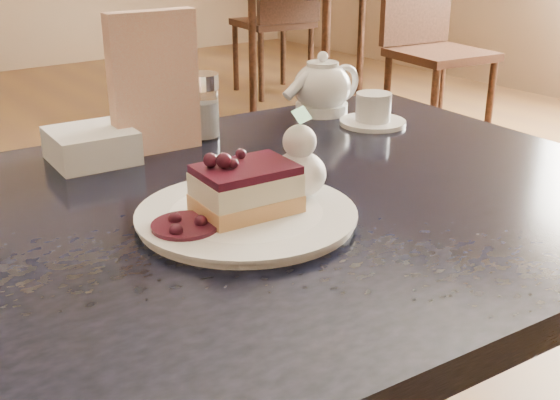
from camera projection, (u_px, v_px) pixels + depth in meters
main_table at (229, 262)px, 0.95m from camera, size 1.27×0.90×0.76m
dessert_plate at (246, 216)px, 0.87m from camera, size 0.27×0.27×0.01m
cheesecake_slice at (246, 189)px, 0.86m from camera, size 0.13×0.09×0.06m
whipped_cream at (299, 174)px, 0.91m from camera, size 0.07×0.07×0.06m
berry_sauce at (185, 226)px, 0.82m from camera, size 0.08×0.08×0.01m
tea_set at (332, 93)px, 1.33m from camera, size 0.19×0.23×0.11m
menu_card at (154, 83)px, 1.10m from camera, size 0.14×0.04×0.22m
sugar_shaker at (202, 105)px, 1.19m from camera, size 0.06×0.06×0.11m
napkin_stack at (91, 145)px, 1.08m from camera, size 0.13×0.13×0.05m
bg_table_far_right at (343, 103)px, 4.25m from camera, size 1.14×1.89×1.26m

